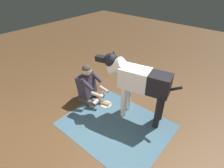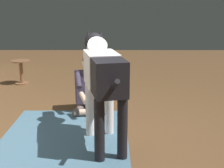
% 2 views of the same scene
% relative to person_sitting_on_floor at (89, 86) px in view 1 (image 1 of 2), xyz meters
% --- Properties ---
extents(ground_plane, '(15.08, 15.08, 0.00)m').
position_rel_person_sitting_on_floor_xyz_m(ground_plane, '(-1.12, 0.08, -0.36)').
color(ground_plane, brown).
extents(area_rug, '(1.91, 1.54, 0.01)m').
position_rel_person_sitting_on_floor_xyz_m(area_rug, '(-0.97, 0.23, -0.35)').
color(area_rug, '#436479').
rests_on(area_rug, ground).
extents(person_sitting_on_floor, '(0.69, 0.57, 0.87)m').
position_rel_person_sitting_on_floor_xyz_m(person_sitting_on_floor, '(0.00, 0.00, 0.00)').
color(person_sitting_on_floor, '#564946').
rests_on(person_sitting_on_floor, ground).
extents(large_dog, '(1.60, 0.53, 1.26)m').
position_rel_person_sitting_on_floor_xyz_m(large_dog, '(-1.08, -0.23, 0.46)').
color(large_dog, white).
rests_on(large_dog, ground).
extents(hot_dog_on_plate, '(0.24, 0.24, 0.06)m').
position_rel_person_sitting_on_floor_xyz_m(hot_dog_on_plate, '(-0.42, -0.09, -0.33)').
color(hot_dog_on_plate, silver).
rests_on(hot_dog_on_plate, ground).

